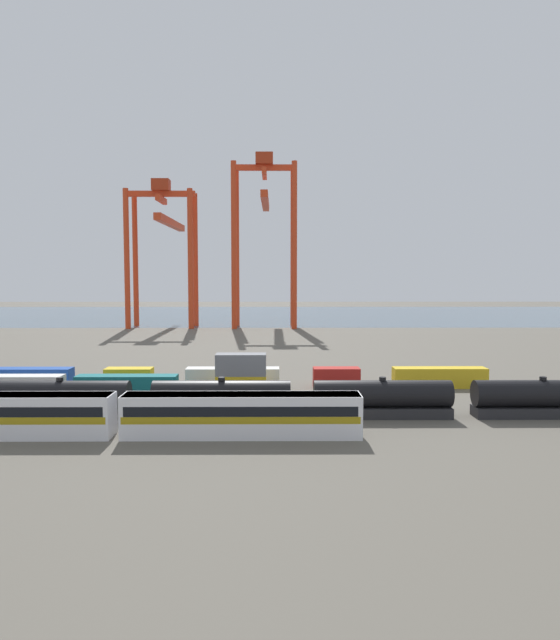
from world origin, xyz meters
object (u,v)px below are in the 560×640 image
(gantry_crane_west, at_px, (164,237))
(gantry_crane_central, at_px, (265,222))
(shipping_container_6, at_px, (25,378))
(shipping_container_7, at_px, (129,378))
(freight_tank_row, at_px, (222,399))
(passenger_train, at_px, (118,413))
(shipping_container_9, at_px, (336,378))

(gantry_crane_west, distance_m, gantry_crane_central, 29.15)
(shipping_container_6, height_order, shipping_container_7, same)
(gantry_crane_central, bearing_deg, freight_tank_row, -91.29)
(shipping_container_6, relative_size, gantry_crane_central, 0.25)
(freight_tank_row, bearing_deg, gantry_crane_west, 103.65)
(passenger_train, distance_m, gantry_crane_west, 119.55)
(passenger_train, distance_m, shipping_container_9, 31.98)
(shipping_container_9, bearing_deg, shipping_container_7, 180.00)
(shipping_container_6, distance_m, shipping_container_7, 13.51)
(passenger_train, height_order, gantry_crane_west, gantry_crane_west)
(shipping_container_7, height_order, gantry_crane_west, gantry_crane_west)
(passenger_train, bearing_deg, shipping_container_9, 45.98)
(shipping_container_9, relative_size, gantry_crane_west, 0.15)
(shipping_container_6, bearing_deg, shipping_container_7, 0.00)
(freight_tank_row, bearing_deg, shipping_container_9, 49.79)
(shipping_container_6, relative_size, shipping_container_7, 2.00)
(passenger_train, relative_size, gantry_crane_west, 1.06)
(shipping_container_6, xyz_separation_m, gantry_crane_west, (0.63, 92.85, 24.49))
(shipping_container_7, bearing_deg, freight_tank_row, -49.66)
(shipping_container_7, height_order, gantry_crane_central, gantry_crane_central)
(passenger_train, height_order, freight_tank_row, freight_tank_row)
(freight_tank_row, xyz_separation_m, shipping_container_9, (13.48, 15.94, -0.66))
(shipping_container_7, bearing_deg, gantry_crane_west, 97.90)
(gantry_crane_central, bearing_deg, passenger_train, -95.56)
(passenger_train, relative_size, gantry_crane_central, 0.90)
(shipping_container_6, bearing_deg, shipping_container_9, 0.00)
(shipping_container_6, xyz_separation_m, gantry_crane_central, (29.48, 91.67, 28.49))
(freight_tank_row, bearing_deg, gantry_crane_central, 88.71)
(freight_tank_row, bearing_deg, shipping_container_7, 130.34)
(gantry_crane_central, bearing_deg, shipping_container_6, -107.83)
(shipping_container_7, relative_size, gantry_crane_west, 0.15)
(freight_tank_row, distance_m, shipping_container_6, 31.41)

